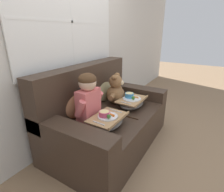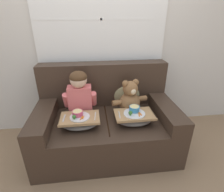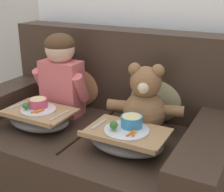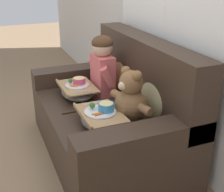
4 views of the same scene
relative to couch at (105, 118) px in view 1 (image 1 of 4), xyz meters
name	(u,v)px [view 1 (image 1 of 4)]	position (x,y,z in m)	size (l,w,h in m)	color
ground_plane	(110,142)	(0.00, -0.08, -0.35)	(14.00, 14.00, 0.00)	#8E7051
wall_back_with_window	(70,40)	(0.00, 0.51, 0.96)	(8.00, 0.08, 2.60)	beige
couch	(105,118)	(0.00, 0.00, 0.00)	(1.65, 0.99, 1.02)	#38281E
throw_pillow_behind_child	(74,102)	(-0.30, 0.23, 0.29)	(0.40, 0.19, 0.41)	#B2754C
throw_pillow_behind_teddy	(103,88)	(0.30, 0.23, 0.29)	(0.39, 0.19, 0.40)	tan
child_figure	(88,95)	(-0.30, 0.02, 0.41)	(0.39, 0.20, 0.56)	#DB6666
teddy_bear	(116,91)	(0.30, 0.01, 0.28)	(0.46, 0.33, 0.43)	brown
lap_tray_child	(108,121)	(-0.30, -0.24, 0.17)	(0.43, 0.30, 0.18)	slate
lap_tray_teddy	(132,102)	(0.30, -0.23, 0.17)	(0.43, 0.30, 0.18)	slate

